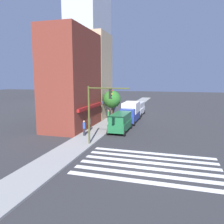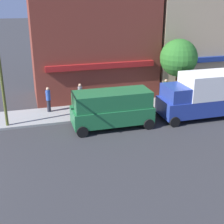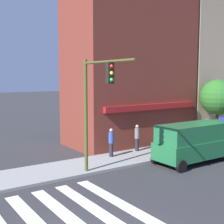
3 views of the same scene
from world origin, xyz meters
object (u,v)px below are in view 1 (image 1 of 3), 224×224
(van_white, at_px, (138,108))
(pedestrian_grey_coat, at_px, (89,124))
(box_truck_blue, at_px, (130,112))
(pedestrian_blue_shirt, at_px, (84,128))
(pedestrian_green_top, at_px, (108,116))
(street_tree, at_px, (112,99))
(van_green, at_px, (120,122))
(traffic_signal, at_px, (98,106))

(van_white, relative_size, pedestrian_grey_coat, 2.85)
(box_truck_blue, bearing_deg, pedestrian_blue_shirt, 161.05)
(pedestrian_green_top, bearing_deg, street_tree, -134.60)
(van_white, distance_m, pedestrian_grey_coat, 15.16)
(pedestrian_blue_shirt, relative_size, street_tree, 0.37)
(van_green, relative_size, street_tree, 1.05)
(van_green, distance_m, box_truck_blue, 6.58)
(pedestrian_green_top, relative_size, pedestrian_grey_coat, 1.00)
(van_green, distance_m, van_white, 13.37)
(van_green, xyz_separation_m, box_truck_blue, (6.58, 0.00, 0.30))
(pedestrian_green_top, bearing_deg, van_green, 103.07)
(traffic_signal, bearing_deg, street_tree, 9.52)
(van_green, height_order, pedestrian_grey_coat, van_green)
(van_green, height_order, street_tree, street_tree)
(traffic_signal, height_order, box_truck_blue, traffic_signal)
(traffic_signal, bearing_deg, pedestrian_green_top, 11.76)
(pedestrian_green_top, bearing_deg, van_white, -129.40)
(box_truck_blue, bearing_deg, van_green, 179.69)
(box_truck_blue, bearing_deg, pedestrian_green_top, 114.74)
(van_white, xyz_separation_m, pedestrian_blue_shirt, (-16.99, 3.44, -0.21))
(box_truck_blue, distance_m, pedestrian_green_top, 3.51)
(van_green, distance_m, pedestrian_green_top, 6.00)
(box_truck_blue, distance_m, pedestrian_blue_shirt, 10.77)
(street_tree, bearing_deg, pedestrian_blue_shirt, 176.14)
(pedestrian_green_top, bearing_deg, box_truck_blue, -173.51)
(pedestrian_blue_shirt, xyz_separation_m, street_tree, (9.43, -0.64, 2.47))
(box_truck_blue, bearing_deg, pedestrian_grey_coat, 154.43)
(pedestrian_blue_shirt, bearing_deg, pedestrian_green_top, -111.21)
(box_truck_blue, height_order, street_tree, street_tree)
(pedestrian_blue_shirt, bearing_deg, van_green, -152.86)
(pedestrian_green_top, xyz_separation_m, pedestrian_blue_shirt, (-8.72, 0.29, 0.00))
(traffic_signal, relative_size, pedestrian_grey_coat, 3.38)
(street_tree, bearing_deg, van_white, -20.33)
(pedestrian_green_top, xyz_separation_m, street_tree, (0.71, -0.35, 2.47))
(van_white, relative_size, pedestrian_blue_shirt, 2.85)
(van_green, xyz_separation_m, street_tree, (5.81, 2.80, 2.26))
(van_green, height_order, box_truck_blue, box_truck_blue)
(box_truck_blue, xyz_separation_m, street_tree, (-0.76, 2.80, 1.96))
(traffic_signal, xyz_separation_m, van_white, (19.75, -0.76, -2.78))
(van_white, distance_m, pedestrian_green_top, 8.85)
(traffic_signal, bearing_deg, box_truck_blue, -3.34)
(pedestrian_grey_coat, bearing_deg, pedestrian_green_top, 102.25)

